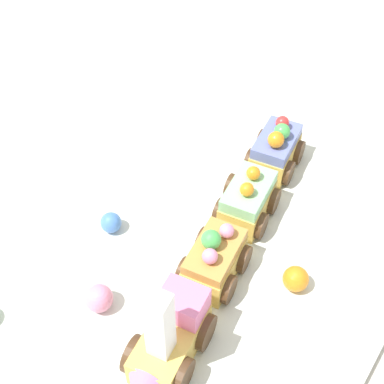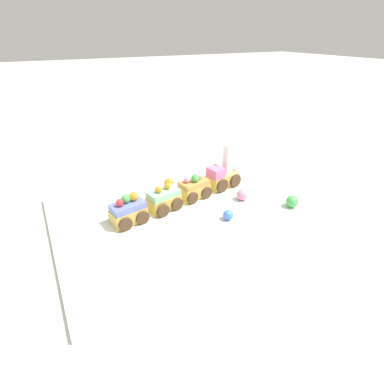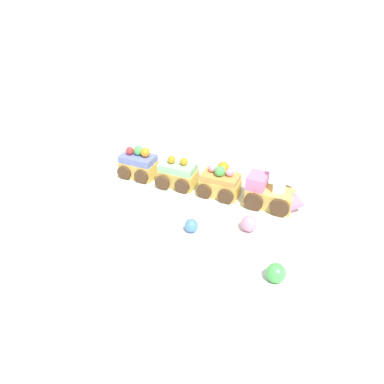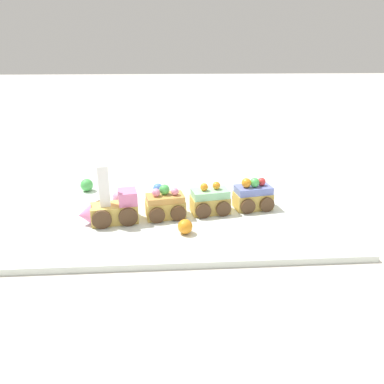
# 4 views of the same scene
# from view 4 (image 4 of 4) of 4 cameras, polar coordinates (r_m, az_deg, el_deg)

# --- Properties ---
(ground_plane) EXTENTS (10.00, 10.00, 0.00)m
(ground_plane) POSITION_cam_4_polar(r_m,az_deg,el_deg) (0.85, -2.63, -2.98)
(ground_plane) COLOR beige
(display_board) EXTENTS (0.69, 0.48, 0.01)m
(display_board) POSITION_cam_4_polar(r_m,az_deg,el_deg) (0.84, -2.63, -2.60)
(display_board) COLOR silver
(display_board) RESTS_ON ground_plane
(cake_train_locomotive) EXTENTS (0.12, 0.08, 0.12)m
(cake_train_locomotive) POSITION_cam_4_polar(r_m,az_deg,el_deg) (0.77, -12.24, -2.42)
(cake_train_locomotive) COLOR #E0BC56
(cake_train_locomotive) RESTS_ON display_board
(cake_car_caramel) EXTENTS (0.09, 0.07, 0.07)m
(cake_car_caramel) POSITION_cam_4_polar(r_m,az_deg,el_deg) (0.78, -4.09, -2.02)
(cake_car_caramel) COLOR #E0BC56
(cake_car_caramel) RESTS_ON display_board
(cake_car_mint) EXTENTS (0.09, 0.07, 0.07)m
(cake_car_mint) POSITION_cam_4_polar(r_m,az_deg,el_deg) (0.80, 2.76, -1.40)
(cake_car_mint) COLOR #E0BC56
(cake_car_mint) RESTS_ON display_board
(cake_car_blueberry) EXTENTS (0.09, 0.07, 0.07)m
(cake_car_blueberry) POSITION_cam_4_polar(r_m,az_deg,el_deg) (0.84, 9.26, -0.65)
(cake_car_blueberry) COLOR #E0BC56
(cake_car_blueberry) RESTS_ON display_board
(gumball_pink) EXTENTS (0.03, 0.03, 0.03)m
(gumball_pink) POSITION_cam_4_polar(r_m,az_deg,el_deg) (0.87, -11.04, -0.86)
(gumball_pink) COLOR pink
(gumball_pink) RESTS_ON display_board
(gumball_green) EXTENTS (0.03, 0.03, 0.03)m
(gumball_green) POSITION_cam_4_polar(r_m,az_deg,el_deg) (0.96, -15.74, 1.03)
(gumball_green) COLOR #4CBC56
(gumball_green) RESTS_ON display_board
(gumball_blue) EXTENTS (0.03, 0.03, 0.03)m
(gumball_blue) POSITION_cam_4_polar(r_m,az_deg,el_deg) (0.92, -5.19, 0.53)
(gumball_blue) COLOR #4C84E0
(gumball_blue) RESTS_ON display_board
(gumball_orange) EXTENTS (0.03, 0.03, 0.03)m
(gumball_orange) POSITION_cam_4_polar(r_m,az_deg,el_deg) (0.72, -1.05, -5.29)
(gumball_orange) COLOR orange
(gumball_orange) RESTS_ON display_board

